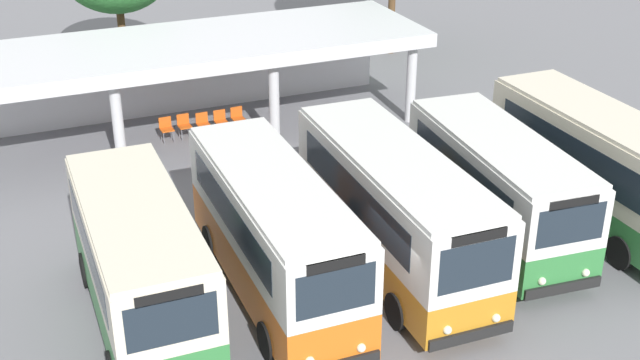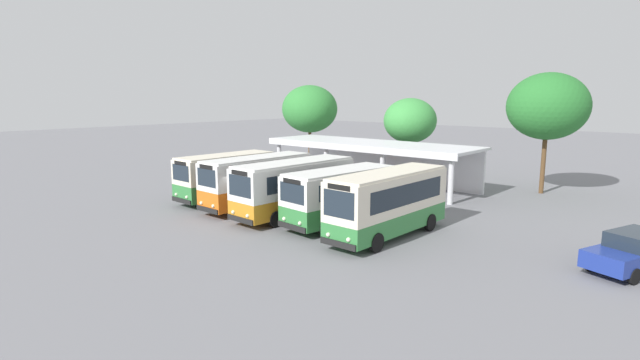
# 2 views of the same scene
# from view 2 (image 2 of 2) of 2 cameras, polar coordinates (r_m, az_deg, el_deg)

# --- Properties ---
(ground_plane) EXTENTS (180.00, 180.00, 0.00)m
(ground_plane) POSITION_cam_2_polar(r_m,az_deg,el_deg) (28.05, -7.98, -4.58)
(ground_plane) COLOR slate
(city_bus_nearest_orange) EXTENTS (2.42, 7.02, 3.10)m
(city_bus_nearest_orange) POSITION_cam_2_polar(r_m,az_deg,el_deg) (33.05, -10.94, 0.57)
(city_bus_nearest_orange) COLOR black
(city_bus_nearest_orange) RESTS_ON ground
(city_bus_second_in_row) EXTENTS (2.31, 7.69, 3.23)m
(city_bus_second_in_row) POSITION_cam_2_polar(r_m,az_deg,el_deg) (30.52, -7.32, 0.03)
(city_bus_second_in_row) COLOR black
(city_bus_second_in_row) RESTS_ON ground
(city_bus_middle_cream) EXTENTS (2.50, 8.10, 3.24)m
(city_bus_middle_cream) POSITION_cam_2_polar(r_m,az_deg,el_deg) (28.20, -2.99, -0.69)
(city_bus_middle_cream) COLOR black
(city_bus_middle_cream) RESTS_ON ground
(city_bus_fourth_amber) EXTENTS (2.76, 7.08, 3.06)m
(city_bus_fourth_amber) POSITION_cam_2_polar(r_m,az_deg,el_deg) (26.24, 2.38, -1.69)
(city_bus_fourth_amber) COLOR black
(city_bus_fourth_amber) RESTS_ON ground
(city_bus_fifth_blue) EXTENTS (2.27, 7.85, 3.29)m
(city_bus_fifth_blue) POSITION_cam_2_polar(r_m,az_deg,el_deg) (24.19, 8.05, -2.48)
(city_bus_fifth_blue) COLOR black
(city_bus_fifth_blue) RESTS_ON ground
(parked_car_flank) EXTENTS (3.08, 4.63, 1.62)m
(parked_car_flank) POSITION_cam_2_polar(r_m,az_deg,el_deg) (23.20, 32.87, -7.05)
(parked_car_flank) COLOR black
(parked_car_flank) RESTS_ON ground
(terminal_canopy) EXTENTS (17.27, 5.22, 3.40)m
(terminal_canopy) POSITION_cam_2_polar(r_m,az_deg,el_deg) (38.57, 6.34, 3.34)
(terminal_canopy) COLOR silver
(terminal_canopy) RESTS_ON ground
(waiting_chair_end_by_column) EXTENTS (0.46, 0.46, 0.86)m
(waiting_chair_end_by_column) POSITION_cam_2_polar(r_m,az_deg,el_deg) (38.49, 4.43, 0.21)
(waiting_chair_end_by_column) COLOR slate
(waiting_chair_end_by_column) RESTS_ON ground
(waiting_chair_second_from_end) EXTENTS (0.46, 0.46, 0.86)m
(waiting_chair_second_from_end) POSITION_cam_2_polar(r_m,az_deg,el_deg) (38.14, 5.26, 0.11)
(waiting_chair_second_from_end) COLOR slate
(waiting_chair_second_from_end) RESTS_ON ground
(waiting_chair_middle_seat) EXTENTS (0.46, 0.46, 0.86)m
(waiting_chair_middle_seat) POSITION_cam_2_polar(r_m,az_deg,el_deg) (37.66, 5.94, -0.03)
(waiting_chair_middle_seat) COLOR slate
(waiting_chair_middle_seat) RESTS_ON ground
(waiting_chair_fourth_seat) EXTENTS (0.46, 0.46, 0.86)m
(waiting_chair_fourth_seat) POSITION_cam_2_polar(r_m,az_deg,el_deg) (37.29, 6.75, -0.14)
(waiting_chair_fourth_seat) COLOR slate
(waiting_chair_fourth_seat) RESTS_ON ground
(waiting_chair_fifth_seat) EXTENTS (0.46, 0.46, 0.86)m
(waiting_chair_fifth_seat) POSITION_cam_2_polar(r_m,az_deg,el_deg) (36.98, 7.63, -0.25)
(waiting_chair_fifth_seat) COLOR slate
(waiting_chair_fifth_seat) RESTS_ON ground
(roadside_tree_behind_canopy) EXTENTS (4.67, 4.67, 6.77)m
(roadside_tree_behind_canopy) POSITION_cam_2_polar(r_m,az_deg,el_deg) (44.17, 10.52, 6.85)
(roadside_tree_behind_canopy) COLOR brown
(roadside_tree_behind_canopy) RESTS_ON ground
(roadside_tree_east_of_canopy) EXTENTS (5.53, 5.53, 8.58)m
(roadside_tree_east_of_canopy) POSITION_cam_2_polar(r_m,az_deg,el_deg) (38.02, 25.16, 7.82)
(roadside_tree_east_of_canopy) COLOR brown
(roadside_tree_east_of_canopy) RESTS_ON ground
(roadside_tree_west_of_canopy) EXTENTS (5.54, 5.54, 8.02)m
(roadside_tree_west_of_canopy) POSITION_cam_2_polar(r_m,az_deg,el_deg) (49.14, -1.21, 8.33)
(roadside_tree_west_of_canopy) COLOR brown
(roadside_tree_west_of_canopy) RESTS_ON ground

